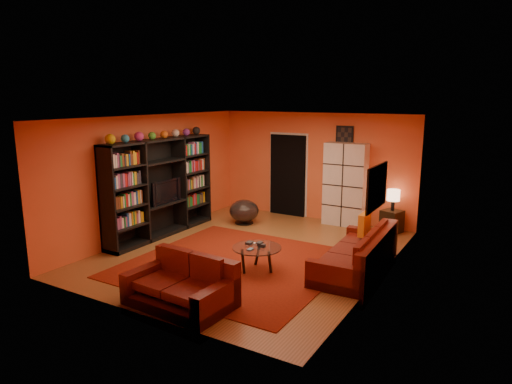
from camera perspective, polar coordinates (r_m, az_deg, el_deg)
The scene contains 20 objects.
floor at distance 8.97m, azimuth -0.64°, elevation -7.52°, with size 6.00×6.00×0.00m, color brown.
ceiling at distance 8.47m, azimuth -0.68°, elevation 9.30°, with size 6.00×6.00×0.00m, color white.
wall_back at distance 11.26m, azimuth 7.30°, elevation 3.20°, with size 6.00×6.00×0.00m, color #E55E32.
wall_front at distance 6.33m, azimuth -14.94°, elevation -3.94°, with size 6.00×6.00×0.00m, color #E55E32.
wall_left at distance 10.14m, azimuth -12.84°, elevation 2.04°, with size 6.00×6.00×0.00m, color #E55E32.
wall_right at distance 7.66m, azimuth 15.53°, elevation -1.24°, with size 6.00×6.00×0.00m, color #E55E32.
rug at distance 8.37m, azimuth -2.57°, elevation -8.96°, with size 3.60×3.60×0.01m, color #5F150A.
doorway at distance 11.56m, azimuth 4.01°, elevation 2.09°, with size 0.95×0.10×2.04m, color black.
wall_art_right at distance 7.32m, azimuth 14.89°, elevation 0.60°, with size 0.03×1.00×0.70m, color black.
wall_art_back at distance 10.88m, azimuth 11.01°, elevation 6.76°, with size 0.42×0.03×0.52m, color black.
entertainment_unit at distance 10.03m, azimuth -11.83°, elevation 0.52°, with size 0.45×3.00×2.10m, color black.
tv at distance 10.03m, azimuth -11.50°, elevation 0.10°, with size 0.12×0.89×0.51m, color black.
sofa at distance 8.17m, azimuth 12.95°, elevation -7.72°, with size 1.04×2.35×0.85m.
loveseat at distance 6.86m, azimuth -9.01°, elevation -11.43°, with size 1.58×1.00×0.85m.
throw_pillow at distance 8.81m, azimuth 13.39°, elevation -3.94°, with size 0.12×0.42×0.42m, color orange.
coffee_table at distance 7.93m, azimuth 0.12°, elevation -7.24°, with size 0.85×0.85×0.42m.
storage_cabinet at distance 10.82m, azimuth 11.11°, elevation 0.93°, with size 0.97×0.43×1.93m, color silver.
bowl_chair at distance 10.85m, azimuth -1.51°, elevation -2.39°, with size 0.70×0.70×0.57m.
side_table at distance 10.62m, azimuth 16.61°, elevation -3.53°, with size 0.40×0.40×0.50m, color black.
table_lamp at distance 10.49m, azimuth 16.79°, elevation -0.46°, with size 0.28×0.28×0.47m.
Camera 1 is at (4.40, -7.23, 2.99)m, focal length 32.00 mm.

